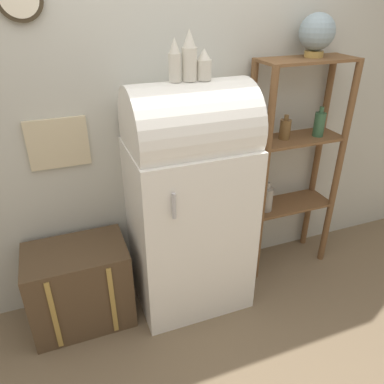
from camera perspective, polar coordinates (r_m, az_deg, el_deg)
The scene contains 9 objects.
ground_plane at distance 2.80m, azimuth 1.66°, elevation -18.50°, with size 12.00×12.00×0.00m, color #7A664C.
wall_back at distance 2.55m, azimuth -3.03°, elevation 12.51°, with size 7.00×0.09×2.70m.
refrigerator at distance 2.48m, azimuth -0.35°, elevation -1.25°, with size 0.77×0.62×1.60m.
suitcase_trunk at distance 2.71m, azimuth -16.67°, elevation -13.52°, with size 0.65×0.44×0.59m.
shelf_unit at distance 2.91m, azimuth 15.15°, elevation 4.90°, with size 0.70×0.30×1.65m.
globe at distance 2.76m, azimuth 18.49°, elevation 22.02°, with size 0.23×0.23×0.27m.
vase_left at distance 2.16m, azimuth -2.65°, elevation 19.25°, with size 0.07×0.07×0.23m.
vase_center at distance 2.18m, azimuth -0.51°, elevation 19.85°, with size 0.08×0.08×0.27m.
vase_right at distance 2.22m, azimuth 1.83°, elevation 18.72°, with size 0.09×0.09×0.17m.
Camera 1 is at (-0.76, -1.77, 2.04)m, focal length 35.00 mm.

